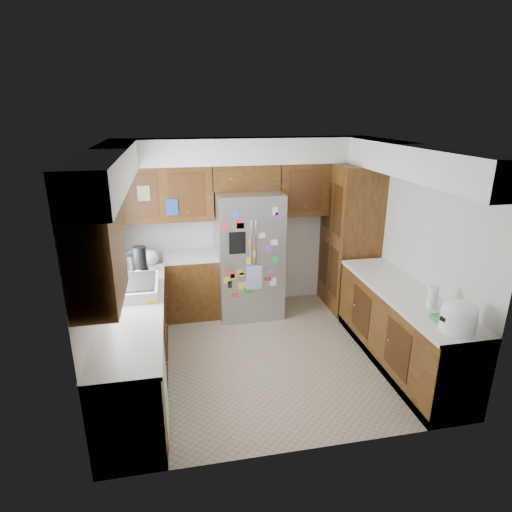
# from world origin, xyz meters

# --- Properties ---
(floor) EXTENTS (3.60, 3.60, 0.00)m
(floor) POSITION_xyz_m (0.00, 0.00, 0.00)
(floor) COLOR gray
(floor) RESTS_ON ground
(room_shell) EXTENTS (3.64, 3.24, 2.52)m
(room_shell) POSITION_xyz_m (-0.11, 0.36, 1.82)
(room_shell) COLOR silver
(room_shell) RESTS_ON ground
(left_counter_run) EXTENTS (1.36, 3.20, 0.92)m
(left_counter_run) POSITION_xyz_m (-1.36, 0.03, 0.43)
(left_counter_run) COLOR #3A200B
(left_counter_run) RESTS_ON ground
(right_counter_run) EXTENTS (0.63, 2.25, 0.92)m
(right_counter_run) POSITION_xyz_m (1.50, -0.47, 0.42)
(right_counter_run) COLOR #3A200B
(right_counter_run) RESTS_ON ground
(pantry) EXTENTS (0.60, 0.90, 2.15)m
(pantry) POSITION_xyz_m (1.50, 1.15, 1.07)
(pantry) COLOR #3A200B
(pantry) RESTS_ON ground
(fridge) EXTENTS (0.90, 0.79, 1.80)m
(fridge) POSITION_xyz_m (-0.00, 1.20, 0.90)
(fridge) COLOR #A7A7AD
(fridge) RESTS_ON ground
(bridge_cabinet) EXTENTS (0.96, 0.34, 0.35)m
(bridge_cabinet) POSITION_xyz_m (0.00, 1.43, 1.98)
(bridge_cabinet) COLOR #3A200B
(bridge_cabinet) RESTS_ON fridge
(fridge_top_items) EXTENTS (0.85, 0.28, 0.25)m
(fridge_top_items) POSITION_xyz_m (-0.06, 1.43, 2.27)
(fridge_top_items) COLOR blue
(fridge_top_items) RESTS_ON bridge_cabinet
(sink_assembly) EXTENTS (0.52, 0.71, 0.37)m
(sink_assembly) POSITION_xyz_m (-1.50, 0.10, 0.99)
(sink_assembly) COLOR silver
(sink_assembly) RESTS_ON left_counter_run
(left_counter_clutter) EXTENTS (0.40, 0.78, 0.38)m
(left_counter_clutter) POSITION_xyz_m (-1.45, 0.82, 1.05)
(left_counter_clutter) COLOR black
(left_counter_clutter) RESTS_ON left_counter_run
(rice_cooker) EXTENTS (0.33, 0.32, 0.29)m
(rice_cooker) POSITION_xyz_m (1.50, -1.38, 1.07)
(rice_cooker) COLOR white
(rice_cooker) RESTS_ON right_counter_run
(paper_towel) EXTENTS (0.10, 0.10, 0.24)m
(paper_towel) POSITION_xyz_m (1.54, -0.90, 1.04)
(paper_towel) COLOR white
(paper_towel) RESTS_ON right_counter_run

